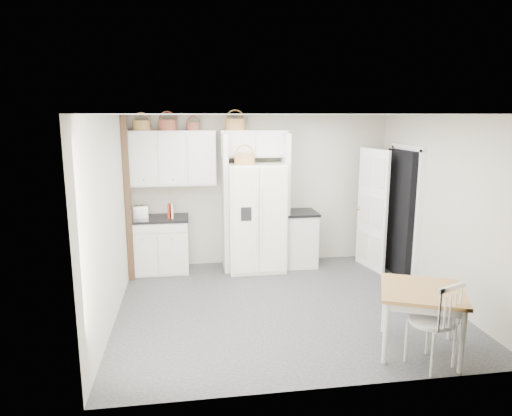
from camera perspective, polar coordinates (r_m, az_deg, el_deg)
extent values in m
plane|color=black|center=(6.50, 3.48, -12.00)|extent=(4.50, 4.50, 0.00)
plane|color=white|center=(5.96, 3.78, 11.59)|extent=(4.50, 4.50, 0.00)
plane|color=#B8B4A9|center=(8.03, 0.61, 2.26)|extent=(4.50, 0.00, 4.50)
plane|color=#B8B4A9|center=(6.04, -17.72, -1.36)|extent=(0.00, 4.00, 4.00)
plane|color=#B8B4A9|center=(6.93, 22.13, -0.08)|extent=(0.00, 4.00, 4.00)
cube|color=white|center=(7.70, -0.03, -1.14)|extent=(0.94, 0.75, 1.81)
cube|color=silver|center=(7.84, -12.04, -4.62)|extent=(0.97, 0.61, 0.90)
cube|color=silver|center=(8.05, 5.47, -3.91)|extent=(0.52, 0.63, 0.92)
cube|color=olive|center=(5.51, 19.85, -13.04)|extent=(1.14, 1.14, 0.72)
cube|color=silver|center=(5.20, 21.13, -13.01)|extent=(0.62, 0.59, 1.00)
cube|color=black|center=(7.72, -12.18, -1.28)|extent=(1.01, 0.65, 0.04)
cube|color=black|center=(7.94, 5.53, -0.57)|extent=(0.56, 0.67, 0.04)
cube|color=silver|center=(7.70, -14.41, -0.48)|extent=(0.30, 0.18, 0.21)
cube|color=#A12611|center=(7.61, -10.80, -0.37)|extent=(0.05, 0.16, 0.23)
cube|color=beige|center=(7.61, -10.45, -0.38)|extent=(0.04, 0.15, 0.23)
cylinder|color=#915C39|center=(7.69, -14.10, 9.97)|extent=(0.28, 0.28, 0.16)
cylinder|color=brown|center=(7.66, -11.00, 10.15)|extent=(0.30, 0.30, 0.17)
cylinder|color=brown|center=(7.66, -7.85, 10.08)|extent=(0.22, 0.22, 0.13)
cylinder|color=#915C39|center=(7.70, -2.62, 10.40)|extent=(0.33, 0.33, 0.19)
cylinder|color=#915C39|center=(7.42, -1.45, 6.15)|extent=(0.33, 0.33, 0.18)
cube|color=silver|center=(7.69, -10.34, 6.17)|extent=(1.40, 0.34, 0.90)
cube|color=silver|center=(7.75, -0.28, 8.06)|extent=(1.12, 0.34, 0.45)
cube|color=silver|center=(7.68, -3.90, 0.68)|extent=(0.08, 0.60, 2.30)
cube|color=silver|center=(7.83, 3.56, 0.88)|extent=(0.08, 0.60, 2.30)
cube|color=#3B2315|center=(7.35, -15.74, 0.96)|extent=(0.09, 0.09, 2.60)
cube|color=black|center=(7.80, 17.70, -0.63)|extent=(0.18, 0.85, 2.05)
cube|color=white|center=(7.95, 14.32, -0.22)|extent=(0.21, 0.79, 2.05)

